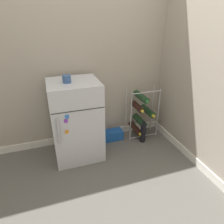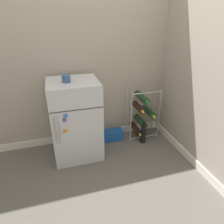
{
  "view_description": "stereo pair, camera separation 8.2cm",
  "coord_description": "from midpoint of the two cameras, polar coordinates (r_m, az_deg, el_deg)",
  "views": [
    {
      "loc": [
        -0.44,
        -1.58,
        1.49
      ],
      "look_at": [
        0.24,
        0.46,
        0.45
      ],
      "focal_mm": 32.0,
      "sensor_mm": 36.0,
      "label": 1
    },
    {
      "loc": [
        -0.36,
        -1.6,
        1.49
      ],
      "look_at": [
        0.24,
        0.46,
        0.45
      ],
      "focal_mm": 32.0,
      "sensor_mm": 36.0,
      "label": 2
    }
  ],
  "objects": [
    {
      "name": "wall_back",
      "position": [
        2.34,
        -6.79,
        19.62
      ],
      "size": [
        6.98,
        0.07,
        2.5
      ],
      "color": "#9E9384",
      "rests_on": "ground_plane"
    },
    {
      "name": "loose_bottle_floor",
      "position": [
        2.6,
        9.81,
        -6.07
      ],
      "size": [
        0.07,
        0.07,
        0.29
      ],
      "color": "black",
      "rests_on": "ground_plane"
    },
    {
      "name": "wine_rack",
      "position": [
        2.63,
        9.28,
        -0.21
      ],
      "size": [
        0.4,
        0.33,
        0.67
      ],
      "color": "#B2B2B7",
      "rests_on": "ground_plane"
    },
    {
      "name": "ground_plane",
      "position": [
        2.21,
        -1.66,
        -16.36
      ],
      "size": [
        14.0,
        14.0,
        0.0
      ],
      "primitive_type": "plane",
      "color": "#56544F"
    },
    {
      "name": "mini_fridge",
      "position": [
        2.24,
        -9.29,
        -2.18
      ],
      "size": [
        0.52,
        0.51,
        0.89
      ],
      "color": "#B7BABF",
      "rests_on": "ground_plane"
    },
    {
      "name": "soda_box",
      "position": [
        2.65,
        1.03,
        -6.57
      ],
      "size": [
        0.27,
        0.14,
        0.13
      ],
      "color": "#194C9E",
      "rests_on": "ground_plane"
    },
    {
      "name": "fridge_top_cup",
      "position": [
        2.03,
        -11.84,
        9.35
      ],
      "size": [
        0.08,
        0.08,
        0.08
      ],
      "color": "#335184",
      "rests_on": "mini_fridge"
    }
  ]
}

